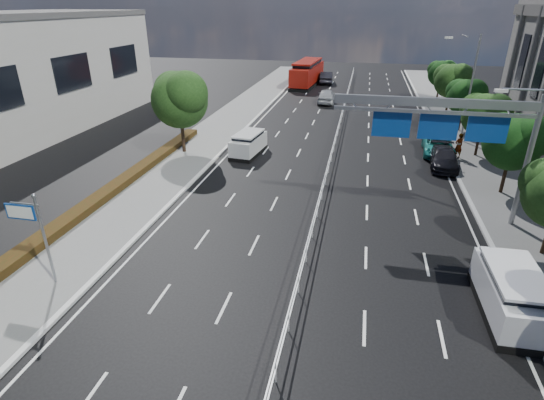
# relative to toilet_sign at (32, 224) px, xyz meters

# --- Properties ---
(ground) EXTENTS (160.00, 160.00, 0.00)m
(ground) POSITION_rel_toilet_sign_xyz_m (10.95, 0.00, -2.94)
(ground) COLOR black
(ground) RESTS_ON ground
(sidewalk_near) EXTENTS (5.00, 140.00, 0.14)m
(sidewalk_near) POSITION_rel_toilet_sign_xyz_m (-0.55, 0.00, -2.87)
(sidewalk_near) COLOR slate
(sidewalk_near) RESTS_ON ground
(kerb_near) EXTENTS (0.25, 140.00, 0.15)m
(kerb_near) POSITION_rel_toilet_sign_xyz_m (1.95, 0.00, -2.87)
(kerb_near) COLOR silver
(kerb_near) RESTS_ON ground
(kerb_far) EXTENTS (0.25, 140.00, 0.15)m
(kerb_far) POSITION_rel_toilet_sign_xyz_m (19.95, 0.00, -2.87)
(kerb_far) COLOR silver
(kerb_far) RESTS_ON ground
(median_fence) EXTENTS (0.05, 85.00, 1.02)m
(median_fence) POSITION_rel_toilet_sign_xyz_m (10.95, 22.50, -2.42)
(median_fence) COLOR silver
(median_fence) RESTS_ON ground
(hedge_near) EXTENTS (1.00, 36.00, 0.44)m
(hedge_near) POSITION_rel_toilet_sign_xyz_m (-2.35, 5.00, -2.58)
(hedge_near) COLOR black
(hedge_near) RESTS_ON sidewalk_near
(toilet_sign) EXTENTS (1.62, 0.18, 4.34)m
(toilet_sign) POSITION_rel_toilet_sign_xyz_m (0.00, 0.00, 0.00)
(toilet_sign) COLOR gray
(toilet_sign) RESTS_ON ground
(overhead_gantry) EXTENTS (10.24, 0.38, 7.45)m
(overhead_gantry) POSITION_rel_toilet_sign_xyz_m (17.69, 10.05, 2.66)
(overhead_gantry) COLOR gray
(overhead_gantry) RESTS_ON ground
(streetlight_far) EXTENTS (2.78, 2.40, 9.00)m
(streetlight_far) POSITION_rel_toilet_sign_xyz_m (21.46, 26.00, 2.27)
(streetlight_far) COLOR gray
(streetlight_far) RESTS_ON ground
(near_tree_back) EXTENTS (4.84, 4.51, 6.69)m
(near_tree_back) POSITION_rel_toilet_sign_xyz_m (-0.99, 17.97, 1.67)
(near_tree_back) COLOR black
(near_tree_back) RESTS_ON ground
(far_tree_d) EXTENTS (3.85, 3.59, 5.34)m
(far_tree_d) POSITION_rel_toilet_sign_xyz_m (22.20, 14.48, 0.74)
(far_tree_d) COLOR black
(far_tree_d) RESTS_ON ground
(far_tree_e) EXTENTS (3.63, 3.38, 5.13)m
(far_tree_e) POSITION_rel_toilet_sign_xyz_m (22.20, 21.98, 0.61)
(far_tree_e) COLOR black
(far_tree_e) RESTS_ON ground
(far_tree_f) EXTENTS (3.52, 3.28, 5.02)m
(far_tree_f) POSITION_rel_toilet_sign_xyz_m (22.20, 29.48, 0.55)
(far_tree_f) COLOR black
(far_tree_f) RESTS_ON ground
(far_tree_g) EXTENTS (3.96, 3.69, 5.45)m
(far_tree_g) POSITION_rel_toilet_sign_xyz_m (22.20, 36.98, 0.81)
(far_tree_g) COLOR black
(far_tree_g) RESTS_ON ground
(far_tree_h) EXTENTS (3.41, 3.18, 4.91)m
(far_tree_h) POSITION_rel_toilet_sign_xyz_m (22.20, 44.48, 0.48)
(far_tree_h) COLOR black
(far_tree_h) RESTS_ON ground
(white_minivan) EXTENTS (2.28, 4.37, 1.82)m
(white_minivan) POSITION_rel_toilet_sign_xyz_m (4.22, 18.76, -2.05)
(white_minivan) COLOR black
(white_minivan) RESTS_ON ground
(red_bus) EXTENTS (3.75, 12.03, 3.54)m
(red_bus) POSITION_rel_toilet_sign_xyz_m (4.54, 51.57, -1.10)
(red_bus) COLOR black
(red_bus) RESTS_ON ground
(near_car_silver) EXTENTS (2.14, 5.02, 1.69)m
(near_car_silver) POSITION_rel_toilet_sign_xyz_m (8.54, 39.72, -2.10)
(near_car_silver) COLOR #A6A9AD
(near_car_silver) RESTS_ON ground
(near_car_dark) EXTENTS (2.10, 5.27, 1.71)m
(near_car_dark) POSITION_rel_toilet_sign_xyz_m (7.21, 53.88, -2.09)
(near_car_dark) COLOR black
(near_car_dark) RESTS_ON ground
(silver_minivan) EXTENTS (2.06, 4.71, 1.95)m
(silver_minivan) POSITION_rel_toilet_sign_xyz_m (19.25, 2.00, -1.99)
(silver_minivan) COLOR black
(silver_minivan) RESTS_ON ground
(parked_car_teal) EXTENTS (2.61, 5.13, 1.39)m
(parked_car_teal) POSITION_rel_toilet_sign_xyz_m (19.25, 22.00, -2.25)
(parked_car_teal) COLOR #1C817B
(parked_car_teal) RESTS_ON ground
(parked_car_dark) EXTENTS (2.27, 4.90, 1.38)m
(parked_car_dark) POSITION_rel_toilet_sign_xyz_m (19.25, 19.00, -2.25)
(parked_car_dark) COLOR black
(parked_car_dark) RESTS_ON ground
(pedestrian_a) EXTENTS (0.86, 0.77, 1.98)m
(pedestrian_a) POSITION_rel_toilet_sign_xyz_m (20.55, 20.94, -1.81)
(pedestrian_a) COLOR gray
(pedestrian_a) RESTS_ON sidewalk_far
(pedestrian_b) EXTENTS (1.15, 1.08, 1.89)m
(pedestrian_b) POSITION_rel_toilet_sign_xyz_m (24.35, 21.08, -1.86)
(pedestrian_b) COLOR gray
(pedestrian_b) RESTS_ON sidewalk_far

